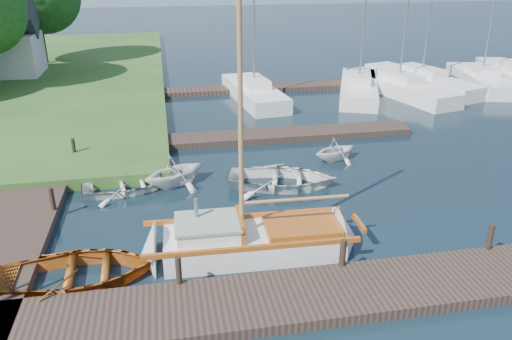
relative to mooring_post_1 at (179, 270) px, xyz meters
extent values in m
plane|color=black|center=(3.00, 5.00, -0.70)|extent=(160.00, 160.00, 0.00)
cube|color=black|center=(3.00, -1.00, -0.55)|extent=(18.00, 2.20, 0.30)
cube|color=black|center=(-5.00, 7.00, -0.55)|extent=(2.20, 18.00, 0.30)
cube|color=black|center=(5.00, 11.50, -0.55)|extent=(14.00, 1.60, 0.30)
cube|color=black|center=(13.00, 21.00, -0.55)|extent=(30.00, 1.60, 0.30)
cylinder|color=black|center=(0.00, 0.00, 0.00)|extent=(0.16, 0.16, 0.80)
cylinder|color=black|center=(4.50, 0.00, 0.00)|extent=(0.16, 0.16, 0.80)
cylinder|color=black|center=(9.00, 0.00, 0.00)|extent=(0.16, 0.16, 0.80)
cylinder|color=black|center=(-4.00, 5.00, 0.00)|extent=(0.16, 0.16, 0.80)
cylinder|color=black|center=(-4.00, 10.00, 0.00)|extent=(0.16, 0.16, 0.80)
cube|color=silver|center=(2.13, 1.57, -0.47)|extent=(5.06, 2.15, 0.90)
cone|color=silver|center=(5.18, 1.48, -0.47)|extent=(1.36, 2.00, 1.96)
cone|color=silver|center=(-0.82, 1.66, -0.47)|extent=(1.06, 1.99, 1.96)
cube|color=brown|center=(2.16, 2.51, 0.04)|extent=(6.20, 0.31, 0.14)
cube|color=brown|center=(2.10, 0.63, 0.04)|extent=(6.20, 0.31, 0.14)
cube|color=brown|center=(5.53, 1.47, 0.04)|extent=(0.15, 1.10, 0.14)
cube|color=silver|center=(0.93, 1.61, 0.20)|extent=(1.84, 1.45, 0.44)
cube|color=#8CA285|center=(0.93, 1.61, 0.45)|extent=(1.95, 1.56, 0.08)
cube|color=brown|center=(1.88, 1.58, 0.28)|extent=(0.16, 1.40, 0.60)
cylinder|color=slate|center=(0.64, 1.92, 0.78)|extent=(0.12, 0.12, 0.60)
cube|color=brown|center=(3.73, 1.52, 0.08)|extent=(2.25, 1.57, 0.20)
cylinder|color=olive|center=(1.93, 1.58, 4.18)|extent=(0.14, 0.14, 8.40)
cylinder|color=olive|center=(3.53, 1.53, 0.98)|extent=(3.20, 0.20, 0.10)
imported|color=brown|center=(-2.67, 0.99, -0.26)|extent=(4.30, 3.14, 0.87)
imported|color=silver|center=(-1.63, 6.69, -0.35)|extent=(3.68, 2.89, 0.69)
imported|color=silver|center=(0.16, 6.89, -0.01)|extent=(3.37, 3.23, 1.37)
imported|color=silver|center=(4.20, 5.99, -0.27)|extent=(4.81, 3.98, 0.86)
imported|color=silver|center=(7.17, 8.26, -0.14)|extent=(2.59, 2.41, 1.12)
cube|color=silver|center=(5.46, 18.68, -0.25)|extent=(3.08, 7.85, 0.90)
cube|color=silver|center=(5.46, 18.68, 0.45)|extent=(1.70, 2.82, 0.50)
cylinder|color=slate|center=(5.46, 18.68, 5.10)|extent=(0.12, 0.12, 9.79)
cube|color=silver|center=(12.28, 18.60, -0.25)|extent=(4.99, 8.39, 0.90)
cube|color=silver|center=(12.28, 18.60, 0.45)|extent=(2.33, 3.16, 0.50)
cube|color=silver|center=(14.93, 18.39, -0.25)|extent=(4.37, 9.32, 0.90)
cube|color=silver|center=(14.93, 18.39, 0.45)|extent=(2.14, 3.42, 0.50)
cube|color=silver|center=(17.25, 19.81, -0.25)|extent=(4.82, 9.50, 0.90)
cube|color=silver|center=(17.25, 19.81, 0.45)|extent=(2.29, 3.51, 0.50)
cylinder|color=slate|center=(17.25, 19.81, 4.72)|extent=(0.12, 0.12, 9.05)
cube|color=silver|center=(21.39, 19.24, -0.25)|extent=(3.85, 8.28, 0.90)
cube|color=silver|center=(21.39, 19.24, 0.45)|extent=(1.96, 3.03, 0.50)
cylinder|color=slate|center=(21.39, 19.24, 4.70)|extent=(0.12, 0.12, 8.99)
cube|color=silver|center=(-11.00, 27.00, 1.20)|extent=(5.00, 4.00, 2.80)
cylinder|color=#332114|center=(-9.00, 31.00, 1.64)|extent=(0.36, 0.36, 3.67)
camera|label=1|loc=(-0.05, -11.08, 7.50)|focal=35.00mm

